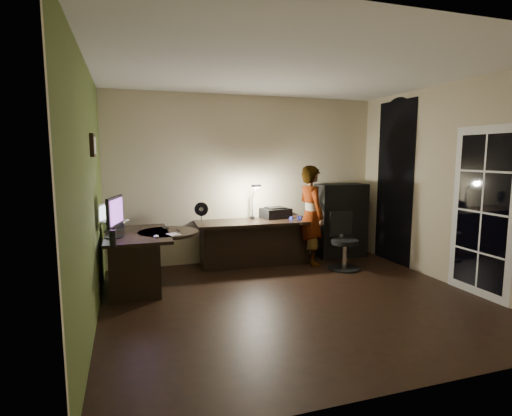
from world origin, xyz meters
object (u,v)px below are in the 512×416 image
object	(u,v)px
cabinet	(341,220)
person	(311,215)
office_chair	(345,242)
desk_left	(138,261)
monitor	(114,223)
desk_right	(256,243)

from	to	relation	value
cabinet	person	bearing A→B (deg)	-154.52
person	office_chair	bearing A→B (deg)	-144.74
desk_left	monitor	distance (m)	0.65
desk_left	person	size ratio (longest dim) A/B	0.81
desk_left	office_chair	size ratio (longest dim) A/B	1.48
cabinet	desk_right	bearing A→B (deg)	-175.04
cabinet	person	distance (m)	0.81
cabinet	office_chair	distance (m)	0.86
desk_right	monitor	xyz separation A→B (m)	(-2.09, -0.82, 0.57)
cabinet	person	world-z (taller)	person
person	desk_right	bearing A→B (deg)	70.45
monitor	office_chair	size ratio (longest dim) A/B	0.64
desk_left	person	xyz separation A→B (m)	(2.67, 0.39, 0.42)
cabinet	monitor	world-z (taller)	cabinet
desk_right	office_chair	bearing A→B (deg)	-26.05
desk_right	monitor	bearing A→B (deg)	-156.10
desk_left	monitor	bearing A→B (deg)	-143.93
desk_left	desk_right	world-z (taller)	desk_left
desk_right	person	world-z (taller)	person
monitor	person	bearing A→B (deg)	26.88
cabinet	monitor	bearing A→B (deg)	-164.55
monitor	office_chair	distance (m)	3.35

